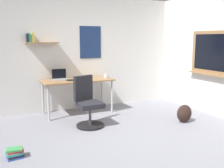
% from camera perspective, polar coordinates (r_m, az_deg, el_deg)
% --- Properties ---
extents(ground_plane, '(5.20, 5.20, 0.00)m').
position_cam_1_polar(ground_plane, '(4.16, 3.98, -13.19)').
color(ground_plane, gray).
rests_on(ground_plane, ground).
extents(wall_back, '(5.00, 0.30, 2.60)m').
position_cam_1_polar(wall_back, '(6.08, -7.51, 6.75)').
color(wall_back, silver).
rests_on(wall_back, ground).
extents(desk, '(1.53, 0.68, 0.75)m').
position_cam_1_polar(desk, '(5.70, -7.64, 0.28)').
color(desk, '#997047').
rests_on(desk, ground).
extents(office_chair, '(0.52, 0.54, 0.95)m').
position_cam_1_polar(office_chair, '(4.89, -5.34, -4.60)').
color(office_chair, black).
rests_on(office_chair, ground).
extents(laptop, '(0.31, 0.21, 0.23)m').
position_cam_1_polar(laptop, '(5.74, -11.43, 1.50)').
color(laptop, '#ADAFB5').
rests_on(laptop, desk).
extents(keyboard, '(0.37, 0.13, 0.02)m').
position_cam_1_polar(keyboard, '(5.59, -8.13, 0.90)').
color(keyboard, black).
rests_on(keyboard, desk).
extents(computer_mouse, '(0.10, 0.06, 0.03)m').
position_cam_1_polar(computer_mouse, '(5.68, -5.44, 1.17)').
color(computer_mouse, '#262628').
rests_on(computer_mouse, desk).
extents(coffee_mug, '(0.08, 0.08, 0.09)m').
position_cam_1_polar(coffee_mug, '(5.89, -1.40, 1.83)').
color(coffee_mug, silver).
rests_on(coffee_mug, desk).
extents(backpack, '(0.32, 0.22, 0.36)m').
position_cam_1_polar(backpack, '(5.34, 15.64, -6.27)').
color(backpack, black).
rests_on(backpack, ground).
extents(book_stack_on_floor, '(0.24, 0.19, 0.14)m').
position_cam_1_polar(book_stack_on_floor, '(3.95, -20.60, -14.09)').
color(book_stack_on_floor, '#3851B2').
rests_on(book_stack_on_floor, ground).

